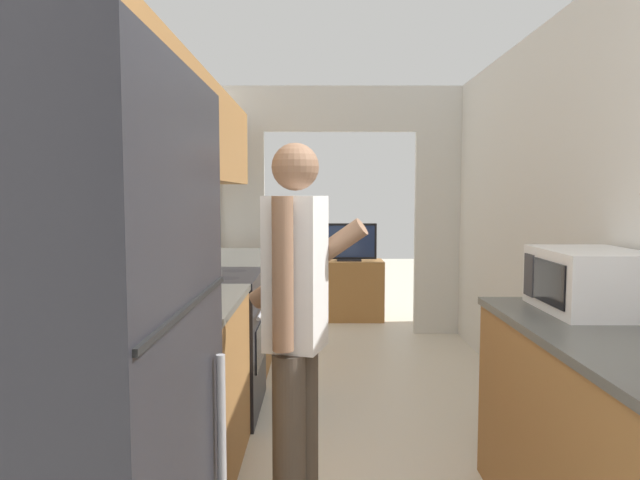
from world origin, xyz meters
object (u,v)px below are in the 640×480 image
Objects in this scene: range_oven at (212,342)px; tv_cabinet at (348,290)px; microwave at (589,281)px; person at (295,334)px; television at (348,243)px.

range_oven reaches higher than tv_cabinet.
microwave is 0.69× the size of tv_cabinet.
person is at bearing -168.42° from microwave.
person is at bearing -95.76° from tv_cabinet.
range_oven is at bearing 148.10° from microwave.
tv_cabinet is 0.55m from television.
person is at bearing -67.13° from range_oven.
person reaches higher than television.
range_oven is at bearing -110.57° from tv_cabinet.
range_oven is 1.93× the size of microwave.
person reaches higher than microwave.
range_oven is 2.94m from tv_cabinet.
range_oven is 2.93m from television.
tv_cabinet is at bearing 10.88° from person.
microwave reaches higher than tv_cabinet.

